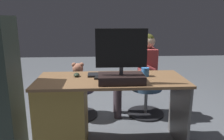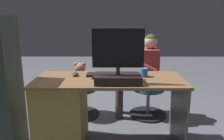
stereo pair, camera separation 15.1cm
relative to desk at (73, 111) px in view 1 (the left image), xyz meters
The scene contains 12 objects.
ground_plane 0.63m from the desk, 141.03° to the right, with size 10.00×10.00×0.00m, color #52565D.
desk is the anchor object (origin of this frame).
monitor 0.69m from the desk, 163.19° to the left, with size 0.47×0.25×0.50m.
keyboard 0.52m from the desk, 163.06° to the right, with size 0.42×0.14×0.02m, color black.
computer_mouse 0.37m from the desk, 112.35° to the right, with size 0.06×0.10×0.04m, color #252F21.
cup 0.84m from the desk, behind, with size 0.08×0.08×0.09m, color #3372BF.
tv_remote 0.43m from the desk, behind, with size 0.04×0.15×0.02m, color black.
notebook_binder 0.61m from the desk, behind, with size 0.22×0.30×0.02m, color beige.
office_chair_teddy 0.72m from the desk, 89.34° to the right, with size 0.49×0.49×0.43m.
teddy_bear 0.74m from the desk, 89.35° to the right, with size 0.23×0.23×0.32m.
visitor_chair 1.16m from the desk, 141.90° to the right, with size 0.50×0.50×0.43m.
person 1.11m from the desk, 138.98° to the right, with size 0.55×0.47×1.12m.
Camera 1 is at (0.12, 2.38, 1.32)m, focal length 34.81 mm.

